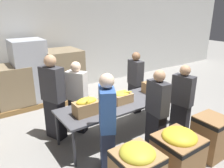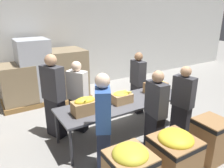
{
  "view_description": "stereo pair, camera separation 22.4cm",
  "coord_description": "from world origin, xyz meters",
  "px_view_note": "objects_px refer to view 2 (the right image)",
  "views": [
    {
      "loc": [
        -2.53,
        -3.25,
        2.54
      ],
      "look_at": [
        -0.19,
        0.15,
        1.11
      ],
      "focal_mm": 35.0,
      "sensor_mm": 36.0,
      "label": 1
    },
    {
      "loc": [
        -2.34,
        -3.38,
        2.54
      ],
      "look_at": [
        -0.19,
        0.15,
        1.11
      ],
      "focal_mm": 35.0,
      "sensor_mm": 36.0,
      "label": 2
    }
  ],
  "objects_px": {
    "banana_box_0": "(85,105)",
    "volunteer_4": "(54,97)",
    "volunteer_5": "(155,113)",
    "pallet_stack_2": "(35,72)",
    "volunteer_2": "(138,83)",
    "pallet_stack_1": "(18,86)",
    "volunteer_1": "(78,97)",
    "volunteer_3": "(182,104)",
    "donation_bin_2": "(210,138)",
    "sorting_table": "(124,104)",
    "pallet_stack_0": "(67,75)",
    "donation_bin_1": "(174,154)",
    "banana_box_2": "(156,87)",
    "banana_box_1": "(121,97)",
    "volunteer_0": "(103,125)"
  },
  "relations": [
    {
      "from": "volunteer_4",
      "to": "pallet_stack_0",
      "type": "bearing_deg",
      "value": 129.47
    },
    {
      "from": "banana_box_1",
      "to": "pallet_stack_0",
      "type": "height_order",
      "value": "pallet_stack_0"
    },
    {
      "from": "volunteer_2",
      "to": "donation_bin_1",
      "type": "xyz_separation_m",
      "value": [
        -0.96,
        -2.18,
        -0.34
      ]
    },
    {
      "from": "volunteer_1",
      "to": "donation_bin_1",
      "type": "xyz_separation_m",
      "value": [
        0.68,
        -2.11,
        -0.34
      ]
    },
    {
      "from": "pallet_stack_2",
      "to": "volunteer_5",
      "type": "bearing_deg",
      "value": -69.09
    },
    {
      "from": "banana_box_0",
      "to": "pallet_stack_1",
      "type": "distance_m",
      "value": 2.84
    },
    {
      "from": "volunteer_3",
      "to": "donation_bin_2",
      "type": "relative_size",
      "value": 2.02
    },
    {
      "from": "volunteer_1",
      "to": "volunteer_3",
      "type": "bearing_deg",
      "value": 15.84
    },
    {
      "from": "volunteer_1",
      "to": "volunteer_4",
      "type": "height_order",
      "value": "volunteer_4"
    },
    {
      "from": "volunteer_4",
      "to": "donation_bin_2",
      "type": "distance_m",
      "value": 3.01
    },
    {
      "from": "volunteer_1",
      "to": "donation_bin_2",
      "type": "relative_size",
      "value": 2.04
    },
    {
      "from": "pallet_stack_2",
      "to": "donation_bin_1",
      "type": "bearing_deg",
      "value": -75.04
    },
    {
      "from": "volunteer_0",
      "to": "volunteer_2",
      "type": "relative_size",
      "value": 1.08
    },
    {
      "from": "volunteer_5",
      "to": "sorting_table",
      "type": "bearing_deg",
      "value": 16.4
    },
    {
      "from": "volunteer_1",
      "to": "pallet_stack_1",
      "type": "bearing_deg",
      "value": 170.15
    },
    {
      "from": "banana_box_1",
      "to": "volunteer_3",
      "type": "xyz_separation_m",
      "value": [
        0.94,
        -0.75,
        -0.1
      ]
    },
    {
      "from": "volunteer_1",
      "to": "pallet_stack_1",
      "type": "relative_size",
      "value": 1.34
    },
    {
      "from": "sorting_table",
      "to": "volunteer_5",
      "type": "relative_size",
      "value": 1.76
    },
    {
      "from": "banana_box_0",
      "to": "volunteer_4",
      "type": "height_order",
      "value": "volunteer_4"
    },
    {
      "from": "volunteer_2",
      "to": "volunteer_3",
      "type": "distance_m",
      "value": 1.46
    },
    {
      "from": "donation_bin_2",
      "to": "pallet_stack_2",
      "type": "bearing_deg",
      "value": 115.7
    },
    {
      "from": "volunteer_4",
      "to": "pallet_stack_2",
      "type": "bearing_deg",
      "value": 154.56
    },
    {
      "from": "volunteer_2",
      "to": "volunteer_0",
      "type": "bearing_deg",
      "value": -45.82
    },
    {
      "from": "banana_box_2",
      "to": "volunteer_4",
      "type": "xyz_separation_m",
      "value": [
        -2.12,
        0.64,
        -0.02
      ]
    },
    {
      "from": "volunteer_2",
      "to": "donation_bin_2",
      "type": "height_order",
      "value": "volunteer_2"
    },
    {
      "from": "sorting_table",
      "to": "banana_box_0",
      "type": "xyz_separation_m",
      "value": [
        -0.9,
        -0.07,
        0.2
      ]
    },
    {
      "from": "banana_box_0",
      "to": "donation_bin_1",
      "type": "xyz_separation_m",
      "value": [
        0.84,
        -1.39,
        -0.47
      ]
    },
    {
      "from": "sorting_table",
      "to": "pallet_stack_2",
      "type": "bearing_deg",
      "value": 113.56
    },
    {
      "from": "volunteer_5",
      "to": "pallet_stack_2",
      "type": "height_order",
      "value": "pallet_stack_2"
    },
    {
      "from": "banana_box_0",
      "to": "volunteer_3",
      "type": "relative_size",
      "value": 0.3
    },
    {
      "from": "volunteer_2",
      "to": "pallet_stack_0",
      "type": "bearing_deg",
      "value": -141.81
    },
    {
      "from": "banana_box_2",
      "to": "volunteer_3",
      "type": "bearing_deg",
      "value": -90.59
    },
    {
      "from": "volunteer_4",
      "to": "volunteer_5",
      "type": "bearing_deg",
      "value": 20.2
    },
    {
      "from": "volunteer_0",
      "to": "volunteer_5",
      "type": "xyz_separation_m",
      "value": [
        1.06,
        -0.02,
        -0.05
      ]
    },
    {
      "from": "volunteer_2",
      "to": "donation_bin_1",
      "type": "distance_m",
      "value": 2.4
    },
    {
      "from": "volunteer_0",
      "to": "pallet_stack_0",
      "type": "relative_size",
      "value": 1.15
    },
    {
      "from": "sorting_table",
      "to": "volunteer_2",
      "type": "height_order",
      "value": "volunteer_2"
    },
    {
      "from": "banana_box_2",
      "to": "volunteer_1",
      "type": "xyz_separation_m",
      "value": [
        -1.63,
        0.6,
        -0.12
      ]
    },
    {
      "from": "sorting_table",
      "to": "volunteer_3",
      "type": "xyz_separation_m",
      "value": [
        0.88,
        -0.75,
        0.07
      ]
    },
    {
      "from": "sorting_table",
      "to": "donation_bin_1",
      "type": "relative_size",
      "value": 3.4
    },
    {
      "from": "banana_box_1",
      "to": "banana_box_2",
      "type": "height_order",
      "value": "banana_box_2"
    },
    {
      "from": "volunteer_0",
      "to": "donation_bin_2",
      "type": "distance_m",
      "value": 1.92
    },
    {
      "from": "volunteer_2",
      "to": "pallet_stack_2",
      "type": "bearing_deg",
      "value": -128.28
    },
    {
      "from": "volunteer_1",
      "to": "pallet_stack_0",
      "type": "distance_m",
      "value": 1.94
    },
    {
      "from": "banana_box_1",
      "to": "pallet_stack_2",
      "type": "xyz_separation_m",
      "value": [
        -1.1,
        2.66,
        0.03
      ]
    },
    {
      "from": "pallet_stack_0",
      "to": "sorting_table",
      "type": "bearing_deg",
      "value": -83.59
    },
    {
      "from": "banana_box_1",
      "to": "volunteer_2",
      "type": "distance_m",
      "value": 1.2
    },
    {
      "from": "volunteer_2",
      "to": "pallet_stack_1",
      "type": "distance_m",
      "value": 3.19
    },
    {
      "from": "volunteer_2",
      "to": "pallet_stack_1",
      "type": "bearing_deg",
      "value": -122.55
    },
    {
      "from": "volunteer_5",
      "to": "volunteer_4",
      "type": "bearing_deg",
      "value": 48.77
    }
  ]
}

